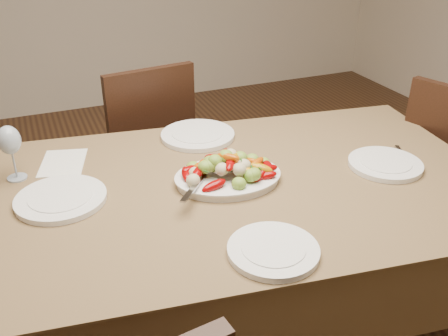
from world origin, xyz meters
TOP-DOWN VIEW (x-y plane):
  - dining_table at (-0.18, 0.09)m, footprint 1.97×1.28m
  - chair_far at (-0.25, 1.02)m, footprint 0.48×0.48m
  - serving_platter at (-0.16, 0.10)m, footprint 0.38×0.30m
  - roasted_vegetables at (-0.16, 0.10)m, footprint 0.31×0.23m
  - serving_spoon at (-0.23, 0.07)m, footprint 0.26×0.22m
  - plate_left at (-0.69, 0.19)m, footprint 0.28×0.28m
  - plate_right at (0.40, -0.01)m, footprint 0.26×0.26m
  - plate_far at (-0.13, 0.48)m, footprint 0.29×0.29m
  - plate_near at (-0.19, -0.30)m, footprint 0.25×0.25m
  - wine_glass at (-0.81, 0.40)m, footprint 0.08×0.08m
  - menu_card at (-0.65, 0.46)m, footprint 0.20×0.24m
  - table_knife at (0.52, -0.00)m, footprint 0.09×0.19m

SIDE VIEW (x-z plane):
  - dining_table at x=-0.18m, z-range 0.00..0.76m
  - chair_far at x=-0.25m, z-range 0.00..0.95m
  - menu_card at x=-0.65m, z-range 0.76..0.76m
  - table_knife at x=0.52m, z-range 0.76..0.77m
  - plate_left at x=-0.69m, z-range 0.76..0.78m
  - plate_right at x=0.40m, z-range 0.76..0.78m
  - plate_far at x=-0.13m, z-range 0.76..0.78m
  - plate_near at x=-0.19m, z-range 0.76..0.78m
  - serving_platter at x=-0.16m, z-range 0.76..0.78m
  - serving_spoon at x=-0.23m, z-range 0.79..0.82m
  - roasted_vegetables at x=-0.16m, z-range 0.78..0.87m
  - wine_glass at x=-0.81m, z-range 0.76..0.96m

